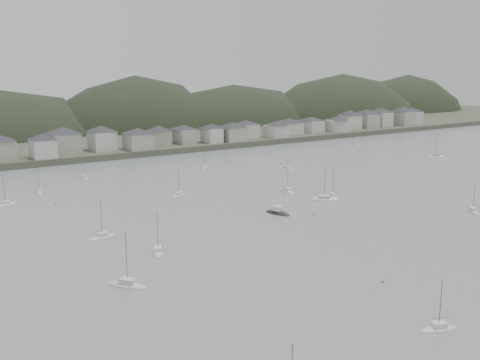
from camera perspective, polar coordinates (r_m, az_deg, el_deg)
ground at (r=124.00m, az=20.16°, el=-8.45°), size 900.00×900.00×0.00m
far_shore_land at (r=376.08m, az=-19.33°, el=4.85°), size 900.00×250.00×3.00m
forested_ridge at (r=354.56m, az=-17.35°, el=2.52°), size 851.55×103.94×102.57m
waterfront_town at (r=291.57m, az=-3.81°, el=5.14°), size 451.48×28.46×12.92m
moored_fleet at (r=165.61m, az=0.78°, el=-2.71°), size 253.38×168.76×13.08m
motor_launch_far at (r=157.23m, az=4.00°, el=-3.47°), size 4.91×8.85×3.99m
mooring_buoys at (r=156.20m, az=1.93°, el=-3.60°), size 177.37×122.51×0.70m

